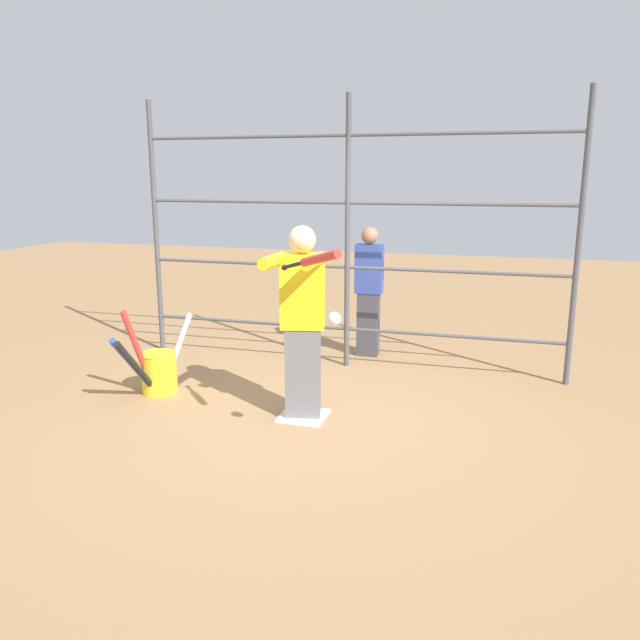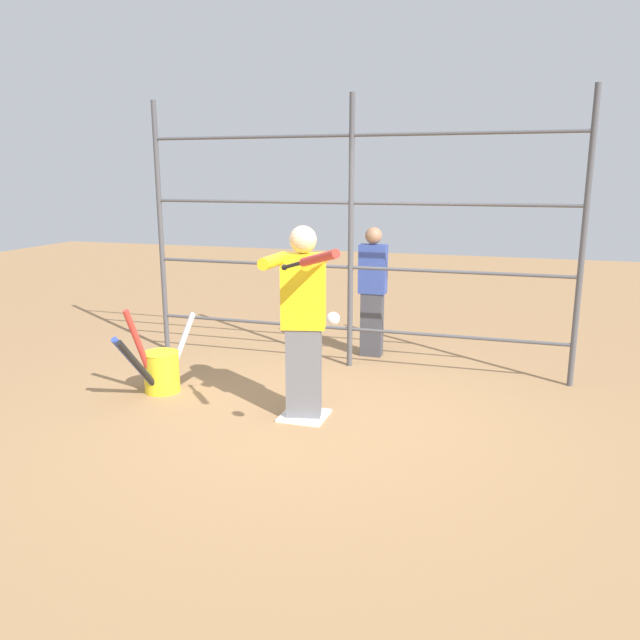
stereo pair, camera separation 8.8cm
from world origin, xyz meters
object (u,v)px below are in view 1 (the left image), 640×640
object	(u,v)px
batter	(302,317)
bystander_behind_fence	(369,290)
bat_bucket	(157,370)
baseball_bat_swinging	(315,259)
softball_in_flight	(335,319)

from	to	relation	value
batter	bystander_behind_fence	distance (m)	2.10
bat_bucket	bystander_behind_fence	distance (m)	2.60
batter	baseball_bat_swinging	size ratio (longest dim) A/B	2.76
batter	bat_bucket	xyz separation A→B (m)	(1.56, -0.21, -0.67)
batter	softball_in_flight	bearing A→B (deg)	121.84
softball_in_flight	bat_bucket	size ratio (longest dim) A/B	0.08
bat_bucket	bystander_behind_fence	xyz separation A→B (m)	(-1.71, -1.88, 0.55)
batter	bystander_behind_fence	xyz separation A→B (m)	(-0.15, -2.09, -0.12)
baseball_bat_swinging	bystander_behind_fence	bearing A→B (deg)	-86.08
bat_bucket	bystander_behind_fence	size ratio (longest dim) A/B	0.83
softball_in_flight	batter	bearing A→B (deg)	-58.16
softball_in_flight	bystander_behind_fence	size ratio (longest dim) A/B	0.06
baseball_bat_swinging	softball_in_flight	bearing A→B (deg)	160.70
bystander_behind_fence	softball_in_flight	bearing A→B (deg)	96.95
batter	softball_in_flight	xyz separation A→B (m)	(-0.50, 0.80, 0.20)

